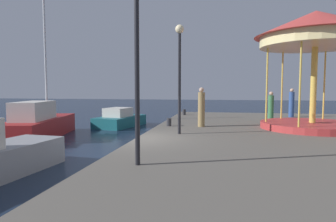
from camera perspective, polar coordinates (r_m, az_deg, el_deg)
ground_plane at (r=11.56m, az=-6.18°, el=-9.14°), size 120.00×120.00×0.00m
quay_dock at (r=11.40m, az=25.10°, el=-7.67°), size 12.24×25.68×0.80m
sailboat_red at (r=17.36m, az=-23.90°, el=-2.34°), size 3.20×6.71×7.81m
motorboat_teal at (r=21.10m, az=-9.38°, el=-1.63°), size 2.88×4.46×1.35m
carousel at (r=15.46m, az=26.81°, el=12.14°), size 5.49×5.49×5.47m
lamp_post_near_edge at (r=7.32m, az=-6.12°, el=14.30°), size 0.36×0.36×4.68m
lamp_post_mid_promenade at (r=12.24m, az=2.27°, el=9.86°), size 0.36×0.36×4.52m
bollard_north at (r=21.14m, az=3.16°, el=-0.22°), size 0.24×0.24×0.40m
bollard_center at (r=14.84m, az=0.19°, el=-2.19°), size 0.24×0.24×0.40m
person_far_corner at (r=19.17m, az=19.44°, el=0.87°), size 0.34×0.34×1.72m
person_mid_promenade at (r=14.66m, az=6.54°, el=0.54°), size 0.34×0.34×1.96m
person_near_carousel at (r=21.10m, az=22.96°, el=1.33°), size 0.34×0.34×1.91m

